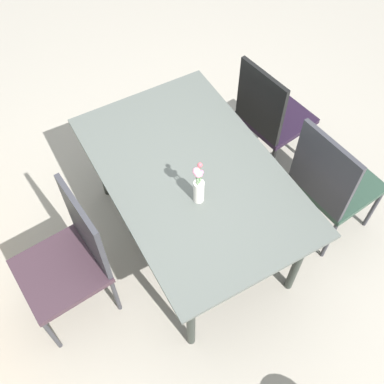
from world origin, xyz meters
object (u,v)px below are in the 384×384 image
flower_vase (199,186)px  chair_near_left (331,180)px  chair_far_side (71,256)px  dining_table (192,179)px  chair_near_right (270,114)px

flower_vase → chair_near_left: bearing=-100.8°
chair_far_side → flower_vase: size_ratio=3.16×
chair_far_side → flower_vase: (-0.15, -0.76, 0.35)m
dining_table → chair_near_right: size_ratio=1.59×
chair_far_side → chair_near_left: chair_near_left is taller
chair_far_side → chair_near_right: bearing=-82.8°
dining_table → chair_far_side: (-0.04, 0.82, -0.16)m
dining_table → flower_vase: flower_vase is taller
dining_table → flower_vase: bearing=161.1°
chair_near_right → chair_near_left: chair_near_left is taller
dining_table → chair_far_side: 0.84m
chair_far_side → flower_vase: flower_vase is taller
chair_near_left → flower_vase: (0.17, 0.88, 0.34)m
chair_far_side → chair_near_right: (0.37, -1.65, 0.00)m
dining_table → chair_near_right: 0.90m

